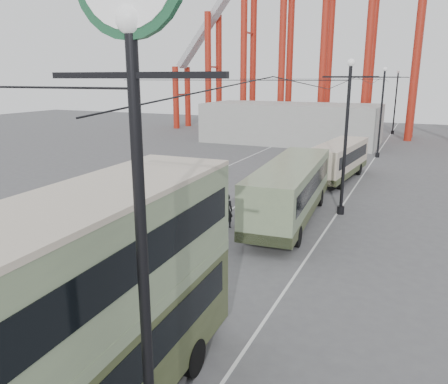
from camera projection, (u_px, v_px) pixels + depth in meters
The scene contains 11 objects.
ground at pixel (57, 349), 13.71m from camera, with size 160.00×160.00×0.00m, color #4D4E50.
road_markings at pixel (253, 196), 31.39m from camera, with size 12.52×120.00×0.01m.
lamp_post_near at pixel (134, 104), 6.83m from camera, with size 3.20×0.44×10.80m.
lamp_post_mid at pixel (346, 139), 26.12m from camera, with size 3.20×0.44×9.32m.
lamp_post_far at pixel (381, 113), 45.49m from camera, with size 3.20×0.44×9.32m.
lamp_post_distant at pixel (395, 102), 64.86m from camera, with size 3.20×0.44×9.32m.
fairground_shed at pixel (291, 123), 56.85m from camera, with size 22.00×10.00×5.00m, color #979893.
double_decker_bus at pixel (78, 316), 9.44m from camera, with size 3.22×11.00×5.85m.
single_decker_green at pixel (291, 189), 25.64m from camera, with size 3.69×12.36×3.45m.
single_decker_cream at pixel (339, 159), 36.03m from camera, with size 3.44×10.05×3.06m.
pedestrian at pixel (226, 211), 24.58m from camera, with size 0.72×0.48×1.99m, color black.
Camera 1 is at (9.76, -8.75, 8.27)m, focal length 35.00 mm.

